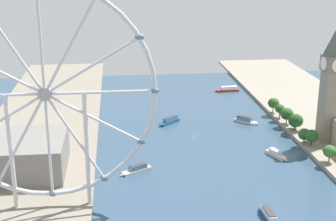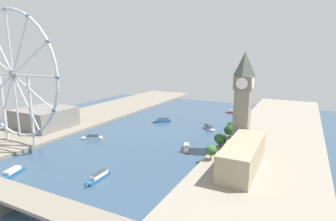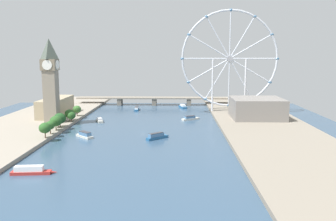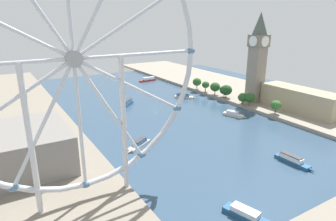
% 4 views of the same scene
% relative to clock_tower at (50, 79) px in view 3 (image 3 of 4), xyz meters
% --- Properties ---
extents(ground_plane, '(409.26, 409.26, 0.00)m').
position_rel_clock_tower_xyz_m(ground_plane, '(95.27, -30.45, -47.00)').
color(ground_plane, '#334C66').
extents(riverbank_left, '(90.00, 520.00, 3.00)m').
position_rel_clock_tower_xyz_m(riverbank_left, '(-24.36, -30.45, -45.50)').
color(riverbank_left, gray).
rests_on(riverbank_left, ground_plane).
extents(riverbank_right, '(90.00, 520.00, 3.00)m').
position_rel_clock_tower_xyz_m(riverbank_right, '(214.90, -30.45, -45.50)').
color(riverbank_right, gray).
rests_on(riverbank_right, ground_plane).
extents(clock_tower, '(15.87, 15.87, 84.74)m').
position_rel_clock_tower_xyz_m(clock_tower, '(0.00, 0.00, 0.00)').
color(clock_tower, gray).
rests_on(clock_tower, riverbank_left).
extents(parliament_block, '(22.00, 71.61, 19.74)m').
position_rel_clock_tower_xyz_m(parliament_block, '(-11.02, 43.81, -34.13)').
color(parliament_block, tan).
rests_on(parliament_block, riverbank_left).
extents(tree_row_embankment, '(13.53, 118.71, 13.44)m').
position_rel_clock_tower_xyz_m(tree_row_embankment, '(16.30, -21.76, -36.10)').
color(tree_row_embankment, '#513823').
rests_on(tree_row_embankment, riverbank_left).
extents(ferris_wheel, '(118.71, 3.20, 122.61)m').
position_rel_clock_tower_xyz_m(ferris_wheel, '(191.21, 78.89, 19.42)').
color(ferris_wheel, silver).
rests_on(ferris_wheel, riverbank_right).
extents(riverside_hall, '(54.46, 53.23, 21.85)m').
position_rel_clock_tower_xyz_m(riverside_hall, '(215.24, 30.86, -33.08)').
color(riverside_hall, gray).
rests_on(riverside_hall, riverbank_right).
extents(river_bridge, '(221.26, 17.41, 11.33)m').
position_rel_clock_tower_xyz_m(river_bridge, '(95.27, 152.85, -38.11)').
color(river_bridge, gray).
rests_on(river_bridge, ground_plane).
extents(tour_boat_0, '(20.33, 19.46, 5.57)m').
position_rel_clock_tower_xyz_m(tour_boat_0, '(110.97, -59.33, -44.66)').
color(tour_boat_0, '#235684').
rests_on(tour_boat_0, ground_plane).
extents(tour_boat_1, '(19.17, 19.01, 5.29)m').
position_rel_clock_tower_xyz_m(tour_boat_1, '(47.03, -54.68, -44.77)').
color(tour_boat_1, beige).
rests_on(tour_boat_1, ground_plane).
extents(tour_boat_2, '(11.49, 25.47, 4.61)m').
position_rel_clock_tower_xyz_m(tour_boat_2, '(135.71, 125.54, -45.13)').
color(tour_boat_2, '#235684').
rests_on(tour_boat_2, ground_plane).
extents(tour_boat_3, '(5.66, 25.60, 5.13)m').
position_rel_clock_tower_xyz_m(tour_boat_3, '(75.42, 102.38, -44.88)').
color(tour_boat_3, '#235684').
rests_on(tour_boat_3, ground_plane).
extents(tour_boat_4, '(22.31, 15.41, 4.75)m').
position_rel_clock_tower_xyz_m(tour_boat_4, '(142.96, 33.88, -45.09)').
color(tour_boat_4, beige).
rests_on(tour_boat_4, ground_plane).
extents(tour_boat_5, '(11.22, 20.98, 4.64)m').
position_rel_clock_tower_xyz_m(tour_boat_5, '(44.39, 19.13, -45.14)').
color(tour_boat_5, beige).
rests_on(tour_boat_5, ground_plane).
extents(tour_boat_6, '(27.94, 7.41, 5.24)m').
position_rel_clock_tower_xyz_m(tour_boat_6, '(39.51, -153.16, -44.75)').
color(tour_boat_6, '#B22D28').
rests_on(tour_boat_6, ground_plane).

